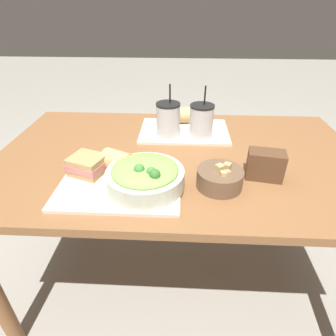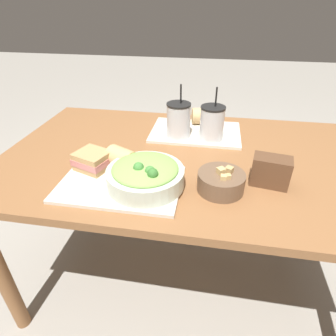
% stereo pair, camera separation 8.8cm
% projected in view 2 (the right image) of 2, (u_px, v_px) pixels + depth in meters
% --- Properties ---
extents(ground_plane, '(12.00, 12.00, 0.00)m').
position_uv_depth(ground_plane, '(181.00, 273.00, 1.51)').
color(ground_plane, gray).
extents(dining_table, '(1.47, 0.89, 0.73)m').
position_uv_depth(dining_table, '(185.00, 174.00, 1.17)').
color(dining_table, brown).
rests_on(dining_table, ground_plane).
extents(tray_near, '(0.40, 0.27, 0.01)m').
position_uv_depth(tray_near, '(121.00, 184.00, 0.94)').
color(tray_near, beige).
rests_on(tray_near, dining_table).
extents(tray_far, '(0.40, 0.27, 0.01)m').
position_uv_depth(tray_far, '(196.00, 132.00, 1.30)').
color(tray_far, beige).
rests_on(tray_far, dining_table).
extents(salad_bowl, '(0.25, 0.25, 0.10)m').
position_uv_depth(salad_bowl, '(145.00, 174.00, 0.90)').
color(salad_bowl, beige).
rests_on(salad_bowl, tray_near).
extents(soup_bowl, '(0.15, 0.15, 0.08)m').
position_uv_depth(soup_bowl, '(221.00, 181.00, 0.91)').
color(soup_bowl, brown).
rests_on(soup_bowl, dining_table).
extents(sandwich_near, '(0.15, 0.14, 0.06)m').
position_uv_depth(sandwich_near, '(93.00, 160.00, 1.00)').
color(sandwich_near, tan).
rests_on(sandwich_near, tray_near).
extents(baguette_near, '(0.12, 0.11, 0.08)m').
position_uv_depth(baguette_near, '(122.00, 158.00, 1.00)').
color(baguette_near, tan).
rests_on(baguette_near, tray_near).
extents(baguette_far, '(0.09, 0.09, 0.08)m').
position_uv_depth(baguette_far, '(200.00, 116.00, 1.35)').
color(baguette_far, tan).
rests_on(baguette_far, tray_far).
extents(drink_cup_dark, '(0.10, 0.10, 0.23)m').
position_uv_depth(drink_cup_dark, '(178.00, 121.00, 1.21)').
color(drink_cup_dark, silver).
rests_on(drink_cup_dark, tray_far).
extents(drink_cup_red, '(0.10, 0.10, 0.23)m').
position_uv_depth(drink_cup_red, '(212.00, 124.00, 1.19)').
color(drink_cup_red, silver).
rests_on(drink_cup_red, tray_far).
extents(chip_bag, '(0.13, 0.09, 0.10)m').
position_uv_depth(chip_bag, '(271.00, 171.00, 0.93)').
color(chip_bag, brown).
rests_on(chip_bag, dining_table).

